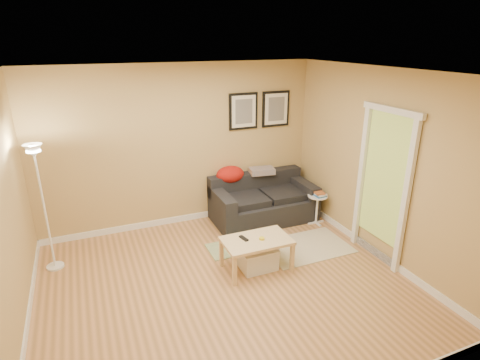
{
  "coord_description": "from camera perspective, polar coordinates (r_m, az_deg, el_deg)",
  "views": [
    {
      "loc": [
        -1.43,
        -3.9,
        2.94
      ],
      "look_at": [
        0.55,
        0.85,
        1.05
      ],
      "focal_mm": 29.08,
      "sensor_mm": 36.0,
      "label": 1
    }
  ],
  "objects": [
    {
      "name": "wall_left",
      "position": [
        4.31,
        -31.74,
        -5.45
      ],
      "size": [
        0.0,
        4.0,
        4.0
      ],
      "primitive_type": "plane",
      "rotation": [
        1.57,
        0.0,
        1.57
      ],
      "color": "tan",
      "rests_on": "ground"
    },
    {
      "name": "framed_print_left",
      "position": [
        6.49,
        0.49,
        10.06
      ],
      "size": [
        0.5,
        0.04,
        0.6
      ],
      "primitive_type": null,
      "color": "black",
      "rests_on": "wall_back"
    },
    {
      "name": "wall_back",
      "position": [
        6.29,
        -8.73,
        4.82
      ],
      "size": [
        4.5,
        0.0,
        4.5
      ],
      "primitive_type": "plane",
      "rotation": [
        1.57,
        0.0,
        0.0
      ],
      "color": "tan",
      "rests_on": "ground"
    },
    {
      "name": "side_table",
      "position": [
        6.61,
        11.2,
        -4.26
      ],
      "size": [
        0.33,
        0.33,
        0.5
      ],
      "primitive_type": null,
      "color": "white",
      "rests_on": "ground"
    },
    {
      "name": "remote_control",
      "position": [
        5.17,
        0.54,
        -8.55
      ],
      "size": [
        0.08,
        0.17,
        0.02
      ],
      "primitive_type": "cube",
      "rotation": [
        0.0,
        0.0,
        0.21
      ],
      "color": "black",
      "rests_on": "coffee_table"
    },
    {
      "name": "doorway",
      "position": [
        5.56,
        20.07,
        -1.26
      ],
      "size": [
        0.12,
        1.01,
        2.13
      ],
      "primitive_type": null,
      "color": "white",
      "rests_on": "ground"
    },
    {
      "name": "wall_right",
      "position": [
        5.61,
        19.77,
        1.94
      ],
      "size": [
        0.0,
        4.0,
        4.0
      ],
      "primitive_type": "plane",
      "rotation": [
        1.57,
        0.0,
        -1.57
      ],
      "color": "tan",
      "rests_on": "ground"
    },
    {
      "name": "floor",
      "position": [
        5.09,
        -2.1,
        -15.14
      ],
      "size": [
        4.5,
        4.5,
        0.0
      ],
      "primitive_type": "plane",
      "color": "tan",
      "rests_on": "ground"
    },
    {
      "name": "baseboard_back",
      "position": [
        6.71,
        -8.15,
        -5.54
      ],
      "size": [
        4.5,
        0.02,
        0.1
      ],
      "primitive_type": "cube",
      "color": "white",
      "rests_on": "ground"
    },
    {
      "name": "ceiling",
      "position": [
        4.17,
        -2.56,
        15.46
      ],
      "size": [
        4.5,
        4.5,
        0.0
      ],
      "primitive_type": "plane",
      "rotation": [
        3.14,
        0.0,
        0.0
      ],
      "color": "white",
      "rests_on": "wall_back"
    },
    {
      "name": "area_rug",
      "position": [
        5.96,
        9.71,
        -9.62
      ],
      "size": [
        1.25,
        0.85,
        0.01
      ],
      "primitive_type": "cube",
      "color": "beige",
      "rests_on": "ground"
    },
    {
      "name": "framed_print_right",
      "position": [
        6.74,
        5.26,
        10.36
      ],
      "size": [
        0.5,
        0.04,
        0.6
      ],
      "primitive_type": null,
      "color": "black",
      "rests_on": "wall_back"
    },
    {
      "name": "green_runner",
      "position": [
        5.85,
        -1.18,
        -9.92
      ],
      "size": [
        0.7,
        0.5,
        0.01
      ],
      "primitive_type": "cube",
      "color": "#668C4C",
      "rests_on": "ground"
    },
    {
      "name": "red_throw",
      "position": [
        6.55,
        -1.45,
        0.82
      ],
      "size": [
        0.48,
        0.36,
        0.28
      ],
      "primitive_type": null,
      "color": "#B61D10",
      "rests_on": "sofa"
    },
    {
      "name": "baseboard_right",
      "position": [
        6.09,
        18.31,
        -9.3
      ],
      "size": [
        0.02,
        4.0,
        0.1
      ],
      "primitive_type": "cube",
      "color": "white",
      "rests_on": "ground"
    },
    {
      "name": "baseboard_left",
      "position": [
        4.92,
        -28.83,
        -18.74
      ],
      "size": [
        0.02,
        4.0,
        0.1
      ],
      "primitive_type": "cube",
      "color": "white",
      "rests_on": "ground"
    },
    {
      "name": "wall_front",
      "position": [
        2.89,
        12.23,
        -14.98
      ],
      "size": [
        4.5,
        0.0,
        4.5
      ],
      "primitive_type": "plane",
      "rotation": [
        -1.57,
        0.0,
        0.0
      ],
      "color": "tan",
      "rests_on": "ground"
    },
    {
      "name": "book_stack",
      "position": [
        6.5,
        11.53,
        -1.97
      ],
      "size": [
        0.23,
        0.26,
        0.07
      ],
      "primitive_type": null,
      "rotation": [
        0.0,
        0.0,
        0.35
      ],
      "color": "teal",
      "rests_on": "side_table"
    },
    {
      "name": "storage_bin",
      "position": [
        5.33,
        2.65,
        -11.41
      ],
      "size": [
        0.49,
        0.36,
        0.3
      ],
      "primitive_type": null,
      "color": "white",
      "rests_on": "ground"
    },
    {
      "name": "coffee_table",
      "position": [
        5.28,
        2.42,
        -10.81
      ],
      "size": [
        0.98,
        0.7,
        0.45
      ],
      "primitive_type": null,
      "rotation": [
        0.0,
        0.0,
        -0.19
      ],
      "color": "#E4C38B",
      "rests_on": "ground"
    },
    {
      "name": "sofa",
      "position": [
        6.58,
        3.47,
        -2.8
      ],
      "size": [
        1.7,
        0.9,
        0.75
      ],
      "primitive_type": null,
      "color": "black",
      "rests_on": "ground"
    },
    {
      "name": "tape_roll",
      "position": [
        5.16,
        3.22,
        -8.58
      ],
      "size": [
        0.07,
        0.07,
        0.03
      ],
      "primitive_type": "cylinder",
      "color": "yellow",
      "rests_on": "coffee_table"
    },
    {
      "name": "floor_lamp",
      "position": [
        5.62,
        -26.69,
        -4.27
      ],
      "size": [
        0.23,
        0.23,
        1.74
      ],
      "primitive_type": null,
      "color": "white",
      "rests_on": "ground"
    },
    {
      "name": "plaid_throw",
      "position": [
        6.71,
        3.21,
        1.36
      ],
      "size": [
        0.45,
        0.32,
        0.1
      ],
      "primitive_type": null,
      "rotation": [
        0.0,
        0.0,
        -0.14
      ],
      "color": "tan",
      "rests_on": "sofa"
    }
  ]
}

